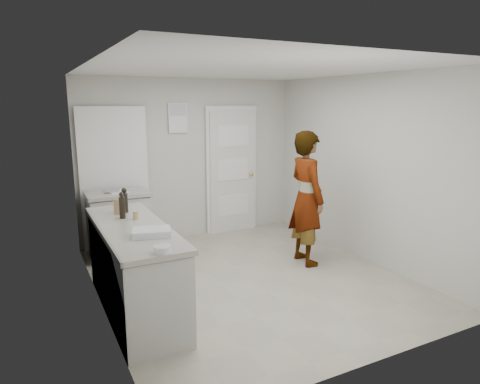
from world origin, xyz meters
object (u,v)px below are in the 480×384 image
spice_jar (136,215)px  cake_mix_box (119,207)px  person (307,198)px  oil_cruet_b (122,206)px  oil_cruet_a (125,201)px  egg_bowl (162,249)px  baking_dish (152,232)px

spice_jar → cake_mix_box: bearing=110.4°
person → spice_jar: person is taller
oil_cruet_b → oil_cruet_a: bearing=72.0°
oil_cruet_a → egg_bowl: 1.46m
baking_dish → spice_jar: bearing=89.7°
spice_jar → oil_cruet_b: bearing=138.4°
person → oil_cruet_a: person is taller
spice_jar → oil_cruet_b: (-0.11, 0.10, 0.09)m
oil_cruet_b → baking_dish: size_ratio=0.72×
person → oil_cruet_b: person is taller
baking_dish → egg_bowl: (-0.05, -0.49, -0.00)m
cake_mix_box → spice_jar: 0.32m
oil_cruet_b → baking_dish: (0.11, -0.73, -0.11)m
person → cake_mix_box: bearing=91.0°
person → oil_cruet_b: bearing=95.7°
person → spice_jar: size_ratio=20.13×
oil_cruet_b → spice_jar: bearing=-41.6°
person → egg_bowl: 2.67m
egg_bowl → oil_cruet_b: bearing=93.0°
cake_mix_box → spice_jar: cake_mix_box is taller
spice_jar → oil_cruet_a: (-0.04, 0.34, 0.09)m
cake_mix_box → oil_cruet_b: (-0.00, -0.20, 0.05)m
baking_dish → egg_bowl: size_ratio=2.79×
cake_mix_box → baking_dish: cake_mix_box is taller
oil_cruet_b → baking_dish: oil_cruet_b is taller
oil_cruet_a → baking_dish: oil_cruet_a is taller
oil_cruet_a → egg_bowl: (-0.01, -1.46, -0.11)m
person → oil_cruet_a: 2.35m
oil_cruet_a → spice_jar: bearing=-83.8°
person → cake_mix_box: 2.41m
person → oil_cruet_a: bearing=89.9°
baking_dish → egg_bowl: 0.49m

